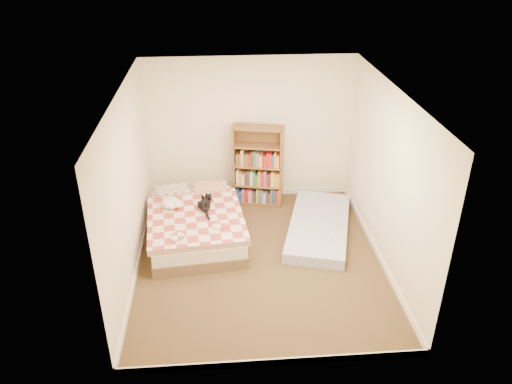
{
  "coord_description": "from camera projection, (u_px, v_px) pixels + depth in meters",
  "views": [
    {
      "loc": [
        -0.53,
        -5.93,
        4.29
      ],
      "look_at": [
        -0.03,
        0.3,
        0.96
      ],
      "focal_mm": 35.0,
      "sensor_mm": 36.0,
      "label": 1
    }
  ],
  "objects": [
    {
      "name": "floor_mattress",
      "position": [
        319.0,
        226.0,
        7.91
      ],
      "size": [
        1.39,
        2.14,
        0.18
      ],
      "primitive_type": "cube",
      "rotation": [
        0.0,
        0.0,
        -0.27
      ],
      "color": "#6B79B2",
      "rests_on": "room"
    },
    {
      "name": "black_cat",
      "position": [
        205.0,
        204.0,
        7.66
      ],
      "size": [
        0.27,
        0.66,
        0.15
      ],
      "rotation": [
        0.0,
        0.0,
        -0.22
      ],
      "color": "black",
      "rests_on": "bed"
    },
    {
      "name": "bookshelf",
      "position": [
        258.0,
        174.0,
        8.57
      ],
      "size": [
        0.9,
        0.46,
        1.41
      ],
      "rotation": [
        0.0,
        0.0,
        -0.21
      ],
      "color": "brown",
      "rests_on": "room"
    },
    {
      "name": "bed",
      "position": [
        196.0,
        223.0,
        7.71
      ],
      "size": [
        1.57,
        2.05,
        0.52
      ],
      "rotation": [
        0.0,
        0.0,
        0.1
      ],
      "color": "brown",
      "rests_on": "room"
    },
    {
      "name": "white_dog",
      "position": [
        172.0,
        203.0,
        7.66
      ],
      "size": [
        0.32,
        0.34,
        0.15
      ],
      "rotation": [
        0.0,
        0.0,
        0.17
      ],
      "color": "white",
      "rests_on": "bed"
    },
    {
      "name": "room",
      "position": [
        260.0,
        187.0,
        6.71
      ],
      "size": [
        3.51,
        4.01,
        2.51
      ],
      "color": "#47351E",
      "rests_on": "ground"
    }
  ]
}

